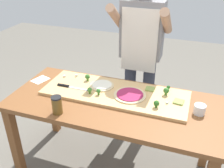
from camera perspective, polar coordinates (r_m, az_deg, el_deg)
ground_plane at (r=2.59m, az=0.24°, el=-18.16°), size 8.00×8.00×0.00m
prep_table at (r=2.15m, az=0.27°, el=-6.04°), size 1.72×0.77×0.76m
cutting_board at (r=2.18m, az=0.66°, el=-1.97°), size 1.23×0.45×0.02m
chefs_knife at (r=2.27m, az=-9.56°, el=-0.56°), size 0.31×0.02×0.02m
pizza_whole_white_garlic at (r=2.25m, az=-2.27°, el=-0.27°), size 0.21×0.21×0.02m
pizza_whole_beet_magenta at (r=2.12m, az=4.01°, el=-2.43°), size 0.27×0.27×0.02m
pizza_slice_near_left at (r=2.22m, az=8.49°, el=-1.09°), size 0.08×0.08×0.01m
pizza_slice_center at (r=2.09m, az=14.63°, el=-3.85°), size 0.09×0.09×0.01m
broccoli_floret_center_right at (r=2.34m, az=-5.49°, el=1.59°), size 0.04×0.04×0.06m
broccoli_floret_front_mid at (r=2.15m, az=11.99°, el=-1.50°), size 0.05×0.05×0.07m
broccoli_floret_back_right at (r=2.24m, az=12.46°, el=-0.76°), size 0.03×0.03×0.04m
broccoli_floret_front_left at (r=2.14m, az=-5.00°, el=-1.34°), size 0.04×0.04×0.06m
broccoli_floret_front_right at (r=1.98m, az=9.88°, el=-4.32°), size 0.05×0.05×0.06m
broccoli_floret_back_mid at (r=2.11m, az=-3.03°, el=-1.63°), size 0.04×0.04×0.05m
cheese_crumble_a at (r=2.06m, az=12.17°, el=-4.13°), size 0.02×0.02×0.02m
cheese_crumble_b at (r=2.44m, az=-7.93°, el=1.89°), size 0.03×0.03×0.02m
cheese_crumble_c at (r=2.44m, az=-10.56°, el=1.75°), size 0.02×0.02×0.02m
cheese_crumble_d at (r=2.06m, az=9.75°, el=-3.90°), size 0.02×0.02×0.01m
flour_cup at (r=2.04m, az=18.93°, el=-5.47°), size 0.09×0.09×0.08m
sauce_jar at (r=1.96m, az=-12.17°, el=-4.59°), size 0.08×0.08×0.14m
recipe_note at (r=2.50m, az=-15.69°, el=0.93°), size 0.15×0.18×0.00m
cook_center at (r=2.54m, az=6.50°, el=8.13°), size 0.54×0.39×1.67m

